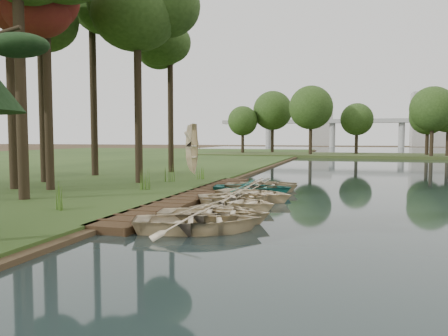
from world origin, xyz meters
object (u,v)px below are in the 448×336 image
(boardwalk, at_px, (194,197))
(rowboat_1, at_px, (214,212))
(rowboat_2, at_px, (227,209))
(rowboat_0, at_px, (199,218))
(stored_rowboat, at_px, (194,169))

(boardwalk, distance_m, rowboat_1, 6.00)
(rowboat_1, bearing_deg, rowboat_2, -14.82)
(boardwalk, relative_size, rowboat_0, 4.02)
(rowboat_1, xyz_separation_m, rowboat_2, (0.11, 1.28, -0.08))
(rowboat_0, height_order, rowboat_2, rowboat_0)
(boardwalk, relative_size, stored_rowboat, 4.39)
(rowboat_1, xyz_separation_m, stored_rowboat, (-6.36, 15.32, 0.23))
(rowboat_1, bearing_deg, boardwalk, 16.64)
(boardwalk, xyz_separation_m, rowboat_2, (2.78, -4.09, 0.21))
(rowboat_0, bearing_deg, rowboat_2, -24.06)
(rowboat_0, relative_size, stored_rowboat, 1.09)
(rowboat_0, bearing_deg, rowboat_1, -23.15)
(rowboat_1, relative_size, stored_rowboat, 1.04)
(rowboat_1, height_order, rowboat_2, rowboat_1)
(stored_rowboat, bearing_deg, rowboat_1, -160.15)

